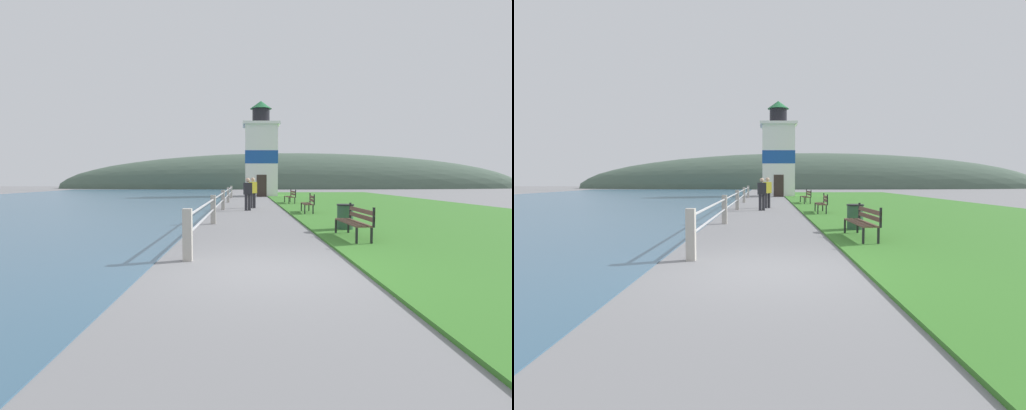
# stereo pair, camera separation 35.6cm
# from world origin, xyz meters

# --- Properties ---
(ground_plane) EXTENTS (160.00, 160.00, 0.00)m
(ground_plane) POSITION_xyz_m (0.00, 0.00, 0.00)
(ground_plane) COLOR slate
(grass_verge) EXTENTS (12.00, 47.62, 0.06)m
(grass_verge) POSITION_xyz_m (7.65, 15.87, 0.03)
(grass_verge) COLOR #387528
(grass_verge) RESTS_ON ground_plane
(water_strip) EXTENTS (24.00, 76.20, 0.01)m
(water_strip) POSITION_xyz_m (-14.15, 15.87, 0.01)
(water_strip) COLOR #385B75
(water_strip) RESTS_ON ground_plane
(seawall_railing) EXTENTS (0.18, 26.17, 1.05)m
(seawall_railing) POSITION_xyz_m (-1.55, 13.99, 0.62)
(seawall_railing) COLOR #A8A399
(seawall_railing) RESTS_ON ground_plane
(park_bench_near) EXTENTS (0.53, 2.01, 0.94)m
(park_bench_near) POSITION_xyz_m (2.55, 3.62, 0.54)
(park_bench_near) COLOR brown
(park_bench_near) RESTS_ON ground_plane
(park_bench_midway) EXTENTS (0.55, 1.67, 0.94)m
(park_bench_midway) POSITION_xyz_m (2.58, 11.60, 0.54)
(park_bench_midway) COLOR brown
(park_bench_midway) RESTS_ON ground_plane
(park_bench_far) EXTENTS (0.57, 1.88, 0.94)m
(park_bench_far) POSITION_xyz_m (2.59, 18.88, 0.54)
(park_bench_far) COLOR brown
(park_bench_far) RESTS_ON ground_plane
(lighthouse) EXTENTS (3.40, 3.40, 8.88)m
(lighthouse) POSITION_xyz_m (1.12, 30.79, 3.85)
(lighthouse) COLOR white
(lighthouse) RESTS_ON ground_plane
(person_strolling) EXTENTS (0.46, 0.34, 1.68)m
(person_strolling) POSITION_xyz_m (-0.26, 13.56, 0.91)
(person_strolling) COLOR #28282D
(person_strolling) RESTS_ON ground_plane
(person_by_railing) EXTENTS (0.47, 0.38, 1.71)m
(person_by_railing) POSITION_xyz_m (0.04, 15.28, 0.92)
(person_by_railing) COLOR #28282D
(person_by_railing) RESTS_ON ground_plane
(trash_bin) EXTENTS (0.54, 0.54, 0.84)m
(trash_bin) POSITION_xyz_m (2.74, 5.47, 0.42)
(trash_bin) COLOR #2D5138
(trash_bin) RESTS_ON ground_plane
(distant_hillside) EXTENTS (80.00, 16.00, 12.00)m
(distant_hillside) POSITION_xyz_m (8.00, 61.75, 0.00)
(distant_hillside) COLOR #475B4C
(distant_hillside) RESTS_ON ground_plane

